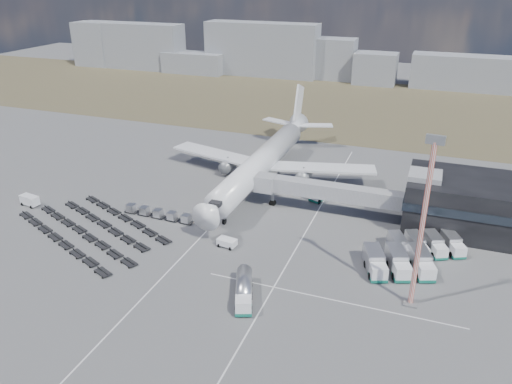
% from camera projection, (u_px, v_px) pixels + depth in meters
% --- Properties ---
extents(ground, '(420.00, 420.00, 0.00)m').
position_uv_depth(ground, '(205.00, 245.00, 91.02)').
color(ground, '#565659').
rests_on(ground, ground).
extents(grass_strip, '(420.00, 90.00, 0.01)m').
position_uv_depth(grass_strip, '(334.00, 104.00, 185.03)').
color(grass_strip, brown).
rests_on(grass_strip, ground).
extents(lane_markings, '(47.12, 110.00, 0.01)m').
position_uv_depth(lane_markings, '(260.00, 247.00, 90.48)').
color(lane_markings, silver).
rests_on(lane_markings, ground).
extents(terminal, '(30.40, 16.40, 11.00)m').
position_uv_depth(terminal, '(487.00, 206.00, 94.19)').
color(terminal, black).
rests_on(terminal, ground).
extents(jet_bridge, '(30.30, 3.80, 7.05)m').
position_uv_depth(jet_bridge, '(318.00, 190.00, 101.35)').
color(jet_bridge, '#939399').
rests_on(jet_bridge, ground).
extents(airliner, '(51.59, 64.53, 17.62)m').
position_uv_depth(airliner, '(264.00, 160.00, 116.51)').
color(airliner, white).
rests_on(airliner, ground).
extents(skyline, '(297.16, 23.15, 25.53)m').
position_uv_depth(skyline, '(363.00, 58.00, 216.23)').
color(skyline, gray).
rests_on(skyline, ground).
extents(fuel_tanker, '(5.75, 9.98, 3.15)m').
position_uv_depth(fuel_tanker, '(244.00, 290.00, 75.84)').
color(fuel_tanker, white).
rests_on(fuel_tanker, ground).
extents(pushback_tug, '(3.69, 2.41, 1.54)m').
position_uv_depth(pushback_tug, '(227.00, 243.00, 90.37)').
color(pushback_tug, white).
rests_on(pushback_tug, ground).
extents(utility_van, '(4.46, 2.58, 2.25)m').
position_uv_depth(utility_van, '(30.00, 201.00, 105.86)').
color(utility_van, white).
rests_on(utility_van, ground).
extents(catering_truck, '(4.56, 6.60, 2.80)m').
position_uv_depth(catering_truck, '(321.00, 193.00, 108.80)').
color(catering_truck, white).
rests_on(catering_truck, ground).
extents(service_trucks_near, '(12.52, 11.02, 3.17)m').
position_uv_depth(service_trucks_near, '(398.00, 262.00, 82.67)').
color(service_trucks_near, white).
rests_on(service_trucks_near, ground).
extents(service_trucks_far, '(13.82, 11.16, 2.70)m').
position_uv_depth(service_trucks_far, '(426.00, 245.00, 88.40)').
color(service_trucks_far, white).
rests_on(service_trucks_far, ground).
extents(uld_row, '(15.47, 1.95, 1.69)m').
position_uv_depth(uld_row, '(158.00, 213.00, 100.59)').
color(uld_row, black).
rests_on(uld_row, ground).
extents(baggage_dollies, '(35.32, 26.53, 0.77)m').
position_uv_depth(baggage_dollies, '(92.00, 228.00, 96.15)').
color(baggage_dollies, black).
rests_on(baggage_dollies, ground).
extents(floodlight_mast, '(2.52, 2.05, 26.58)m').
position_uv_depth(floodlight_mast, '(422.00, 226.00, 69.75)').
color(floodlight_mast, red).
rests_on(floodlight_mast, ground).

